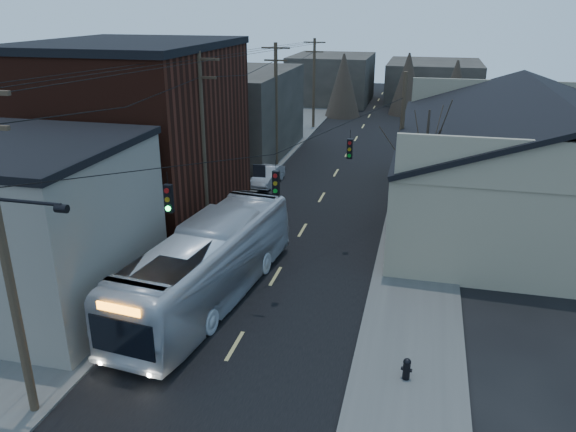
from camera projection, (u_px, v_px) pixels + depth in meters
The scene contains 14 objects.
road_surface at pixel (332, 180), 41.31m from camera, with size 9.00×110.00×0.02m, color black.
sidewalk_left at pixel (247, 174), 42.74m from camera, with size 4.00×110.00×0.12m, color #474744.
sidewalk_right at pixel (422, 186), 39.85m from camera, with size 4.00×110.00×0.12m, color #474744.
building_clapboard at pixel (32, 230), 23.01m from camera, with size 8.00×8.00×7.00m, color slate.
building_brick at pixel (136, 136), 32.69m from camera, with size 10.00×12.00×10.00m, color black.
building_left_far at pixel (234, 113), 47.64m from camera, with size 9.00×14.00×7.00m, color #2C2823.
warehouse at pixel (537, 177), 32.92m from camera, with size 16.16×20.60×7.73m.
building_far_left at pixel (332, 79), 73.37m from camera, with size 10.00×12.00×6.00m, color #2C2823.
building_far_right at pixel (434, 81), 75.19m from camera, with size 12.00×14.00×5.00m, color #2C2823.
bare_tree at pixel (424, 178), 29.51m from camera, with size 0.40×0.40×7.20m, color black.
utility_lines at pixel (269, 128), 34.93m from camera, with size 11.24×45.28×10.50m.
bus at pixel (208, 265), 24.06m from camera, with size 2.89×12.35×3.44m, color silver.
parked_car at pixel (268, 176), 40.20m from camera, with size 1.36×3.91×1.29m, color #97999E.
fire_hydrant at pixel (407, 368), 19.16m from camera, with size 0.39×0.28×0.81m.
Camera 1 is at (6.30, -9.18, 12.21)m, focal length 35.00 mm.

